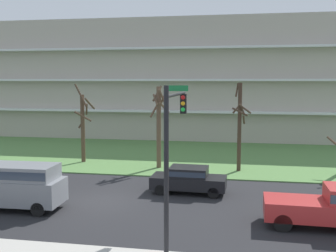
{
  "coord_description": "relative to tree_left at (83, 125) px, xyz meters",
  "views": [
    {
      "loc": [
        7.38,
        -20.31,
        6.64
      ],
      "look_at": [
        2.77,
        6.0,
        3.58
      ],
      "focal_mm": 42.41,
      "sensor_mm": 36.0,
      "label": 1
    }
  ],
  "objects": [
    {
      "name": "ground",
      "position": [
        4.82,
        -9.69,
        -3.13
      ],
      "size": [
        160.0,
        160.0,
        0.0
      ],
      "primitive_type": "plane",
      "color": "#232326"
    },
    {
      "name": "tree_left",
      "position": [
        0.0,
        0.0,
        0.0
      ],
      "size": [
        1.34,
        1.56,
        6.41
      ],
      "color": "#4C3828",
      "rests_on": "ground"
    },
    {
      "name": "pickup_red_near_right",
      "position": [
        16.44,
        -11.7,
        -2.11
      ],
      "size": [
        5.46,
        2.16,
        1.95
      ],
      "rotation": [
        0.0,
        0.0,
        -0.03
      ],
      "color": "#B22828",
      "rests_on": "ground"
    },
    {
      "name": "tree_right",
      "position": [
        12.39,
        -1.09,
        0.35
      ],
      "size": [
        1.39,
        1.38,
        6.49
      ],
      "color": "#423023",
      "rests_on": "ground"
    },
    {
      "name": "van_gray_near_left",
      "position": [
        0.83,
        -11.69,
        -1.73
      ],
      "size": [
        5.24,
        2.1,
        2.36
      ],
      "rotation": [
        0.0,
        0.0,
        0.02
      ],
      "color": "slate",
      "rests_on": "ground"
    },
    {
      "name": "traffic_signal_mast",
      "position": [
        9.73,
        -14.7,
        1.27
      ],
      "size": [
        0.9,
        4.86,
        6.48
      ],
      "color": "black",
      "rests_on": "ground"
    },
    {
      "name": "sedan_black_center_left",
      "position": [
        9.44,
        -7.19,
        -2.25
      ],
      "size": [
        4.46,
        1.96,
        1.57
      ],
      "rotation": [
        0.0,
        0.0,
        3.1
      ],
      "color": "black",
      "rests_on": "ground"
    },
    {
      "name": "apartment_building",
      "position": [
        4.82,
        18.65,
        3.59
      ],
      "size": [
        54.64,
        13.64,
        13.43
      ],
      "color": "#B2A899",
      "rests_on": "ground"
    },
    {
      "name": "tree_center",
      "position": [
        6.42,
        -0.99,
        0.37
      ],
      "size": [
        1.49,
        1.47,
        6.27
      ],
      "color": "brown",
      "rests_on": "ground"
    },
    {
      "name": "grass_lawn_strip",
      "position": [
        4.82,
        4.31,
        -3.09
      ],
      "size": [
        80.0,
        16.0,
        0.08
      ],
      "primitive_type": "cube",
      "color": "#547F42",
      "rests_on": "ground"
    }
  ]
}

